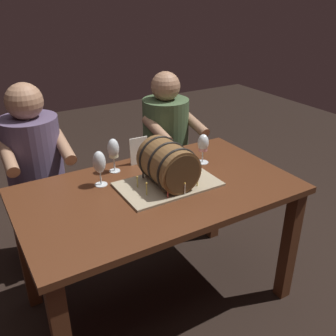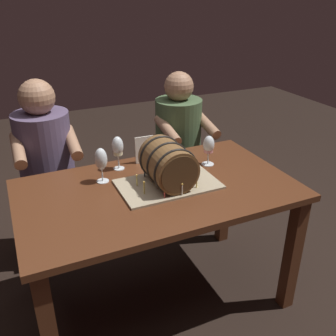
{
  "view_description": "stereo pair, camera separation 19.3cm",
  "coord_description": "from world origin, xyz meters",
  "views": [
    {
      "loc": [
        -0.83,
        -1.49,
        1.69
      ],
      "look_at": [
        0.06,
        -0.0,
        0.85
      ],
      "focal_mm": 40.32,
      "sensor_mm": 36.0,
      "label": 1
    },
    {
      "loc": [
        -0.66,
        -1.58,
        1.69
      ],
      "look_at": [
        0.06,
        -0.0,
        0.85
      ],
      "focal_mm": 40.32,
      "sensor_mm": 36.0,
      "label": 2
    }
  ],
  "objects": [
    {
      "name": "person_seated_right",
      "position": [
        0.46,
        0.71,
        0.54
      ],
      "size": [
        0.37,
        0.46,
        1.18
      ],
      "color": "#2A3A24",
      "rests_on": "ground"
    },
    {
      "name": "wine_glass_rose",
      "position": [
        0.38,
        0.14,
        0.87
      ],
      "size": [
        0.07,
        0.07,
        0.18
      ],
      "color": "white",
      "rests_on": "dining_table"
    },
    {
      "name": "barrel_cake",
      "position": [
        0.06,
        -0.0,
        0.86
      ],
      "size": [
        0.51,
        0.32,
        0.24
      ],
      "color": "tan",
      "rests_on": "dining_table"
    },
    {
      "name": "person_seated_left",
      "position": [
        -0.46,
        0.71,
        0.57
      ],
      "size": [
        0.38,
        0.47,
        1.21
      ],
      "color": "#372D40",
      "rests_on": "ground"
    },
    {
      "name": "dining_table",
      "position": [
        0.0,
        0.0,
        0.64
      ],
      "size": [
        1.42,
        0.82,
        0.75
      ],
      "color": "#562D19",
      "rests_on": "ground"
    },
    {
      "name": "menu_card",
      "position": [
        0.05,
        0.32,
        0.83
      ],
      "size": [
        0.11,
        0.02,
        0.16
      ],
      "primitive_type": "cube",
      "rotation": [
        -0.05,
        0.0,
        -0.04
      ],
      "color": "silver",
      "rests_on": "dining_table"
    },
    {
      "name": "wine_glass_empty",
      "position": [
        -0.24,
        0.18,
        0.88
      ],
      "size": [
        0.07,
        0.07,
        0.19
      ],
      "color": "white",
      "rests_on": "dining_table"
    },
    {
      "name": "ground_plane",
      "position": [
        0.0,
        0.0,
        0.0
      ],
      "size": [
        8.0,
        8.0,
        0.0
      ],
      "primitive_type": "plane",
      "color": "black"
    },
    {
      "name": "wine_glass_white",
      "position": [
        -0.12,
        0.29,
        0.88
      ],
      "size": [
        0.06,
        0.06,
        0.2
      ],
      "color": "white",
      "rests_on": "dining_table"
    }
  ]
}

